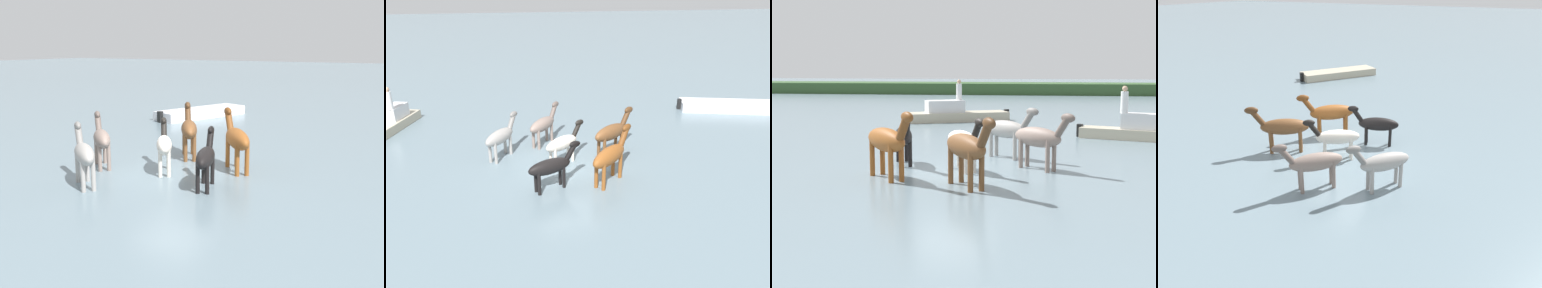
# 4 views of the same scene
# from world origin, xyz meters

# --- Properties ---
(ground_plane) EXTENTS (209.64, 209.64, 0.00)m
(ground_plane) POSITION_xyz_m (0.00, 0.00, 0.00)
(ground_plane) COLOR slate
(distant_shoreline) EXTENTS (188.68, 6.00, 2.40)m
(distant_shoreline) POSITION_xyz_m (0.00, 44.98, 0.00)
(distant_shoreline) COLOR #32512B
(distant_shoreline) RESTS_ON ground_plane
(horse_pinto_flank) EXTENTS (2.03, 1.88, 1.86)m
(horse_pinto_flank) POSITION_xyz_m (2.61, 0.56, 1.03)
(horse_pinto_flank) COLOR gray
(horse_pinto_flank) RESTS_ON ground_plane
(horse_gray_outer) EXTENTS (1.56, 2.05, 1.75)m
(horse_gray_outer) POSITION_xyz_m (0.26, 0.05, 0.96)
(horse_gray_outer) COLOR silver
(horse_gray_outer) RESTS_ON ground_plane
(horse_rear_stallion) EXTENTS (1.09, 2.22, 1.74)m
(horse_rear_stallion) POSITION_xyz_m (-1.82, 0.89, 0.96)
(horse_rear_stallion) COLOR black
(horse_rear_stallion) RESTS_ON ground_plane
(horse_dun_straggler) EXTENTS (2.11, 1.76, 1.85)m
(horse_dun_straggler) POSITION_xyz_m (1.50, 2.62, 1.02)
(horse_dun_straggler) COLOR #9E9993
(horse_dun_straggler) RESTS_ON ground_plane
(horse_lead) EXTENTS (1.77, 2.38, 2.02)m
(horse_lead) POSITION_xyz_m (0.66, -2.26, 1.11)
(horse_lead) COLOR brown
(horse_lead) RESTS_ON ground_plane
(horse_chestnut_trailing) EXTENTS (2.05, 2.26, 2.05)m
(horse_chestnut_trailing) POSITION_xyz_m (-1.75, -1.41, 1.13)
(horse_chestnut_trailing) COLOR brown
(horse_chestnut_trailing) RESTS_ON ground_plane
(boat_tender_starboard) EXTENTS (6.12, 3.86, 1.38)m
(boat_tender_starboard) POSITION_xyz_m (-2.18, 14.93, 0.33)
(boat_tender_starboard) COLOR #B7AD93
(boat_tender_starboard) RESTS_ON ground_plane
(boat_dinghy_port) EXTENTS (4.30, 2.44, 1.32)m
(boat_dinghy_port) POSITION_xyz_m (6.61, 8.22, 0.31)
(boat_dinghy_port) COLOR #B7AD93
(boat_dinghy_port) RESTS_ON ground_plane
(person_helmsman_aft) EXTENTS (0.32, 0.32, 1.19)m
(person_helmsman_aft) POSITION_xyz_m (-1.92, 14.98, 1.78)
(person_helmsman_aft) COLOR silver
(person_helmsman_aft) RESTS_ON boat_tender_starboard
(person_boatman_standing) EXTENTS (0.32, 0.32, 1.19)m
(person_boatman_standing) POSITION_xyz_m (6.33, 8.10, 1.72)
(person_boatman_standing) COLOR silver
(person_boatman_standing) RESTS_ON boat_dinghy_port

